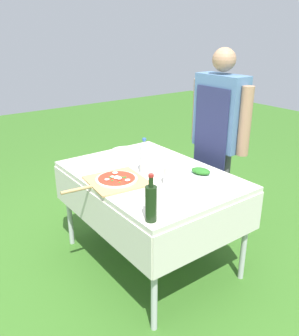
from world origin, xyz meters
The scene contains 9 objects.
ground_plane centered at (0.00, 0.00, 0.00)m, with size 12.00×12.00×0.00m, color #386B23.
prep_table centered at (0.00, 0.00, 0.68)m, with size 1.32×0.95×0.75m.
person_cook centered at (-0.02, 0.73, 0.95)m, with size 0.61×0.20×1.62m.
pizza_on_peel centered at (-0.02, -0.29, 0.77)m, with size 0.42×0.60×0.05m.
oil_bottle centered at (0.56, -0.41, 0.87)m, with size 0.07×0.07×0.28m.
water_bottle centered at (-0.04, -0.03, 0.88)m, with size 0.07×0.07×0.27m.
herb_container centered at (0.24, 0.28, 0.78)m, with size 0.20×0.16×0.05m.
mixing_tub centered at (0.26, 0.01, 0.82)m, with size 0.15×0.15×0.14m, color silver.
plate_stack centered at (-0.47, 0.09, 0.77)m, with size 0.26×0.26×0.03m.
Camera 1 is at (1.94, -1.45, 1.75)m, focal length 38.00 mm.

